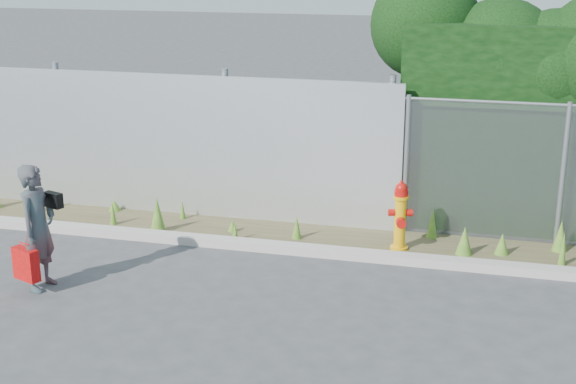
% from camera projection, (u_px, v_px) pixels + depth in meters
% --- Properties ---
extents(ground, '(80.00, 80.00, 0.00)m').
position_uv_depth(ground, '(284.00, 311.00, 9.29)').
color(ground, '#3E3F41').
rests_on(ground, ground).
extents(curb, '(16.00, 0.22, 0.12)m').
position_uv_depth(curb, '(316.00, 251.00, 10.94)').
color(curb, '#A69E95').
rests_on(curb, ground).
extents(weed_strip, '(16.00, 1.29, 0.55)m').
position_uv_depth(weed_strip, '(357.00, 233.00, 11.44)').
color(weed_strip, '#4C442B').
rests_on(weed_strip, ground).
extents(corrugated_fence, '(8.50, 0.21, 2.30)m').
position_uv_depth(corrugated_fence, '(130.00, 143.00, 12.51)').
color(corrugated_fence, silver).
rests_on(corrugated_fence, ground).
extents(fire_hydrant, '(0.34, 0.30, 1.00)m').
position_uv_depth(fire_hydrant, '(400.00, 217.00, 10.99)').
color(fire_hydrant, '#E4A40C').
rests_on(fire_hydrant, ground).
extents(woman, '(0.41, 0.59, 1.57)m').
position_uv_depth(woman, '(38.00, 227.00, 9.70)').
color(woman, '#106265').
rests_on(woman, ground).
extents(red_tote_bag, '(0.36, 0.13, 0.47)m').
position_uv_depth(red_tote_bag, '(26.00, 264.00, 9.65)').
color(red_tote_bag, '#9D0809').
extents(black_shoulder_bag, '(0.25, 0.10, 0.19)m').
position_uv_depth(black_shoulder_bag, '(53.00, 200.00, 9.76)').
color(black_shoulder_bag, black).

